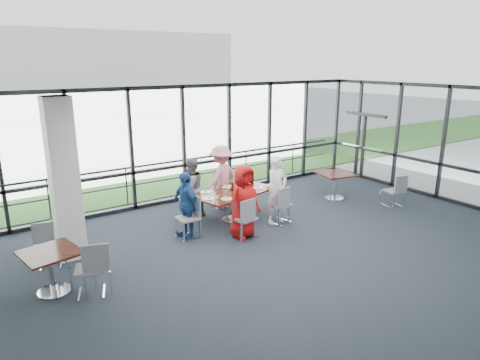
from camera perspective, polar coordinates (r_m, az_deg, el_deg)
floor at (r=8.51m, az=8.77°, el=-11.31°), size 12.00×10.00×0.02m
ceiling at (r=7.62m, az=9.78°, el=10.76°), size 12.00×10.00×0.04m
curtain_wall_back at (r=11.93m, az=-7.52°, el=4.79°), size 12.00×0.10×3.20m
curtain_wall_right at (r=12.73m, az=29.33°, el=3.59°), size 0.10×10.00×3.20m
exit_door at (r=14.82m, az=16.11°, el=4.27°), size 0.12×1.60×2.10m
structural_column at (r=8.91m, az=-22.40°, el=0.01°), size 0.50×0.50×3.20m
apron at (r=16.78m, az=-15.14°, el=1.88°), size 80.00×70.00×0.02m
grass_strip at (r=14.95m, az=-12.55°, el=0.51°), size 80.00×5.00×0.01m
hangar_main at (r=38.60m, az=-21.10°, el=13.44°), size 24.00×10.00×6.00m
guard_rail at (r=12.70m, az=-8.58°, el=0.32°), size 12.00×0.06×0.06m
main_table at (r=10.45m, az=-0.93°, el=-2.09°), size 2.22×1.52×0.75m
side_table_left at (r=7.93m, az=-23.95°, el=-9.48°), size 1.01×1.01×0.75m
side_table_right at (r=12.41m, az=12.61°, el=0.43°), size 1.09×1.09×0.75m
diner_near_left at (r=9.42m, az=0.50°, el=-2.88°), size 0.85×0.60×1.65m
diner_near_right at (r=10.29m, az=4.93°, el=-1.32°), size 0.64×0.50×1.66m
diner_far_left at (r=10.65m, az=-6.54°, el=-1.09°), size 0.85×0.66×1.54m
diner_far_right at (r=11.27m, az=-2.53°, el=0.36°), size 1.23×0.90×1.70m
diner_end at (r=9.56m, az=-7.25°, el=-3.23°), size 0.58×0.93×1.50m
chair_main_nl at (r=9.44m, az=0.54°, el=-5.15°), size 0.53×0.53×0.93m
chair_main_nr at (r=10.38m, az=5.35°, el=-3.33°), size 0.53×0.53×0.91m
chair_main_fl at (r=10.83m, az=-6.56°, el=-2.62°), size 0.51×0.51×0.89m
chair_main_fr at (r=11.58m, az=-2.45°, el=-1.08°), size 0.60×0.60×0.98m
chair_main_end at (r=9.54m, az=-6.95°, el=-5.06°), size 0.47×0.47×0.93m
chair_spare_la at (r=7.70m, az=-19.45°, el=-11.11°), size 0.58×0.58×0.94m
chair_spare_lb at (r=8.99m, az=-24.09°, el=-8.08°), size 0.51×0.51×0.82m
chair_spare_r at (r=12.24m, az=19.76°, el=-1.40°), size 0.51×0.51×0.85m
plate_nl at (r=9.82m, az=-1.81°, el=-2.53°), size 0.25×0.25×0.01m
plate_nr at (r=10.64m, az=2.45°, el=-1.09°), size 0.24×0.24×0.01m
plate_fl at (r=10.35m, az=-4.63°, el=-1.61°), size 0.25×0.25×0.01m
plate_fr at (r=10.95m, az=-0.48°, el=-0.59°), size 0.27×0.27×0.01m
plate_end at (r=9.85m, az=-4.22°, el=-2.50°), size 0.25×0.25×0.01m
tumbler_a at (r=10.04m, az=-0.61°, el=-1.72°), size 0.07×0.07×0.15m
tumbler_b at (r=10.45m, az=0.95°, el=-1.02°), size 0.07×0.07×0.14m
tumbler_c at (r=10.56m, az=-1.91°, el=-0.83°), size 0.08×0.08×0.15m
tumbler_d at (r=9.78m, az=-3.07°, el=-2.24°), size 0.07×0.07×0.14m
menu_a at (r=10.08m, az=0.32°, el=-2.07°), size 0.36×0.34×0.00m
menu_b at (r=10.90m, az=3.38°, el=-0.72°), size 0.35×0.29×0.00m
menu_c at (r=10.79m, az=-1.74°, el=-0.88°), size 0.36×0.35×0.00m
condiment_caddy at (r=10.48m, az=-0.98°, el=-1.27°), size 0.10×0.07×0.04m
ketchup_bottle at (r=10.50m, az=-1.04°, el=-0.83°), size 0.06×0.06×0.18m
green_bottle at (r=10.47m, az=-0.76°, el=-0.82°), size 0.05×0.05×0.20m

